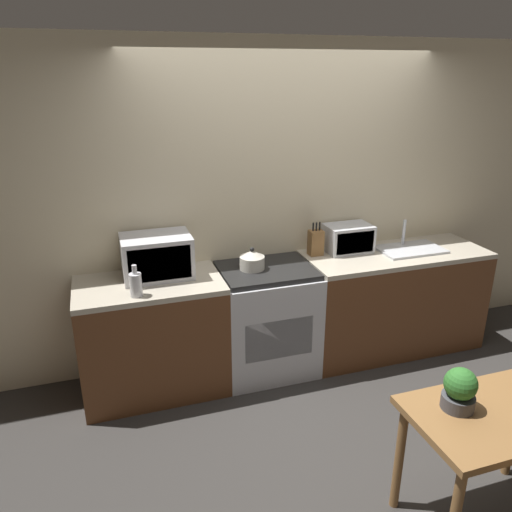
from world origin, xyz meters
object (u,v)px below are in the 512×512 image
(microwave, at_px, (157,256))
(toaster_oven, at_px, (348,238))
(bottle, at_px, (136,284))
(stove_range, at_px, (266,320))
(kettle, at_px, (252,260))
(dining_table, at_px, (496,429))

(microwave, distance_m, toaster_oven, 1.62)
(bottle, bearing_deg, stove_range, 11.45)
(bottle, bearing_deg, kettle, 14.10)
(microwave, distance_m, dining_table, 2.44)
(kettle, bearing_deg, dining_table, -67.65)
(toaster_oven, bearing_deg, dining_table, -94.42)
(kettle, distance_m, toaster_oven, 0.91)
(microwave, relative_size, bottle, 2.24)
(stove_range, bearing_deg, dining_table, -70.57)
(microwave, distance_m, bottle, 0.37)
(stove_range, xyz_separation_m, kettle, (-0.11, 0.02, 0.53))
(toaster_oven, bearing_deg, kettle, -171.37)
(kettle, height_order, dining_table, kettle)
(stove_range, bearing_deg, toaster_oven, 11.32)
(dining_table, bearing_deg, kettle, 112.35)
(kettle, height_order, toaster_oven, toaster_oven)
(toaster_oven, xyz_separation_m, dining_table, (-0.15, -1.96, -0.40))
(toaster_oven, height_order, dining_table, toaster_oven)
(stove_range, distance_m, kettle, 0.54)
(toaster_oven, relative_size, dining_table, 0.42)
(microwave, bearing_deg, stove_range, -7.40)
(kettle, relative_size, dining_table, 0.21)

